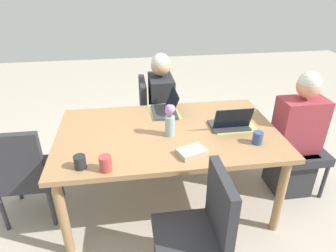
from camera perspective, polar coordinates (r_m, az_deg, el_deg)
The scene contains 17 objects.
ground_plane at distance 2.91m, azimuth -0.00°, elevation -13.92°, with size 10.00×10.00×0.00m, color #B2A899.
dining_table at distance 2.51m, azimuth -0.00°, elevation -2.52°, with size 1.82×1.09×0.74m.
chair_head_right_left_near at distance 3.08m, azimuth 23.41°, elevation -2.42°, with size 0.44×0.44×0.90m.
person_head_right_left_near at distance 2.98m, azimuth 23.21°, elevation -2.79°, with size 0.40×0.36×1.19m.
chair_far_left_mid at distance 3.31m, azimuth -2.69°, elevation 2.23°, with size 0.44×0.44×0.90m.
person_far_left_mid at distance 3.25m, azimuth -1.28°, elevation 2.29°, with size 0.36×0.40×1.19m.
chair_near_left_far at distance 1.99m, azimuth 6.28°, elevation -18.91°, with size 0.44×0.44×0.90m.
chair_head_left_right_near at distance 2.69m, azimuth -26.01°, elevation -7.71°, with size 0.44×0.44×0.90m.
flower_vase at distance 2.34m, azimuth 0.39°, elevation 1.59°, with size 0.08×0.09×0.27m.
placemat_head_right_left_near at distance 2.61m, azimuth 12.31°, elevation 0.01°, with size 0.36×0.26×0.00m, color #9EBC66.
placemat_far_left_mid at distance 2.80m, azimuth -0.75°, elevation 2.76°, with size 0.36×0.26×0.00m, color #9EBC66.
laptop_far_left_mid at distance 2.76m, azimuth -0.24°, elevation 3.34°, with size 0.22×0.32×0.20m.
laptop_head_right_left_near at distance 2.55m, azimuth 11.79°, elevation 0.51°, with size 0.32×0.22×0.21m.
coffee_mug_near_left at distance 2.03m, azimuth -11.88°, elevation -7.04°, with size 0.08×0.08×0.11m, color #AD3D38.
coffee_mug_near_right at distance 2.38m, azimuth 16.79°, elevation -2.18°, with size 0.08×0.08×0.10m, color #33477A.
coffee_mug_centre_left at distance 2.10m, azimuth -16.49°, elevation -6.63°, with size 0.08×0.08×0.09m, color #232328.
book_red_cover at distance 2.17m, azimuth 4.57°, elevation -4.95°, with size 0.20×0.14×0.04m, color #B2A38E.
Camera 1 is at (-0.31, -2.13, 1.95)m, focal length 31.85 mm.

